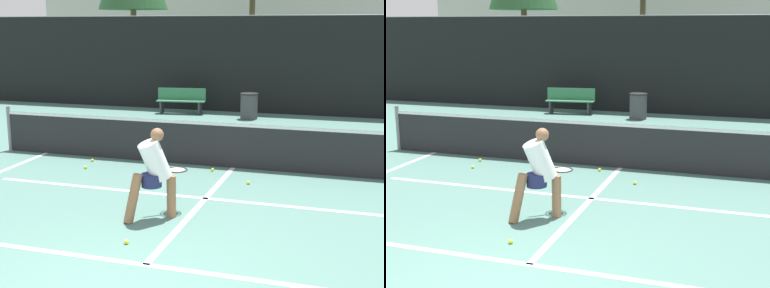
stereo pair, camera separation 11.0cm
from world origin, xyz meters
The scene contains 16 objects.
court_baseline_near centered at (0.00, 1.09, 0.00)m, with size 11.00×0.10×0.01m, color white.
court_service_line centered at (0.00, 3.87, 0.00)m, with size 8.25×0.10×0.01m, color white.
court_center_mark centered at (0.00, 3.56, 0.00)m, with size 0.10×4.93×0.01m, color white.
net centered at (0.00, 6.02, 0.51)m, with size 11.09×0.09×1.07m.
fence_back centered at (0.00, 13.39, 1.64)m, with size 24.00×0.06×3.29m.
player_practicing centered at (-0.48, 2.66, 0.77)m, with size 0.88×1.10×1.45m.
tennis_ball_scattered_0 centered at (0.55, 4.93, 0.03)m, with size 0.07×0.07×0.07m, color #D1E033.
tennis_ball_scattered_1 centered at (-0.50, 1.63, 0.03)m, with size 0.07×0.07×0.07m, color #D1E033.
tennis_ball_scattered_2 centered at (-2.95, 5.02, 0.03)m, with size 0.07×0.07×0.07m, color #D1E033.
tennis_ball_scattered_3 centered at (-3.09, 5.60, 0.03)m, with size 0.07×0.07×0.07m, color #D1E033.
tennis_ball_scattered_7 centered at (-0.35, 5.63, 0.03)m, with size 0.07×0.07×0.07m, color #D1E033.
tennis_ball_scattered_8 centered at (-0.43, 3.22, 0.03)m, with size 0.07×0.07×0.07m, color #D1E033.
courtside_bench centered at (-3.30, 12.45, 0.47)m, with size 1.68×0.59×0.86m.
trash_bin centered at (-0.88, 12.10, 0.42)m, with size 0.58×0.58×0.83m.
parked_car centered at (0.90, 15.60, 0.62)m, with size 1.82×4.01×1.48m.
building_far centered at (0.00, 29.06, 2.94)m, with size 36.00×2.40×5.88m, color #B2ADA3.
Camera 1 is at (2.40, -4.68, 2.95)m, focal length 50.00 mm.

